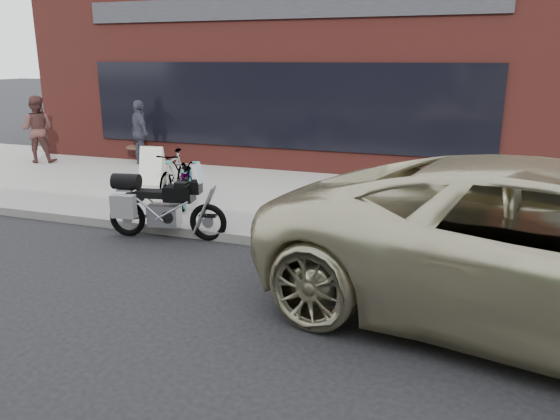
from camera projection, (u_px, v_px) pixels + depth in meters
name	position (u px, v px, depth m)	size (l,w,h in m)	color
ground	(132.00, 402.00, 4.59)	(120.00, 120.00, 0.00)	black
near_sidewalk	(337.00, 199.00, 10.91)	(44.00, 6.00, 0.15)	gray
storefront	(331.00, 76.00, 17.31)	(14.00, 10.07, 4.50)	#59221C
motorcycle	(158.00, 206.00, 8.64)	(1.95, 0.84, 1.24)	black
bicycle_front	(186.00, 180.00, 10.17)	(0.59, 1.69, 0.89)	gray
bicycle_rear	(174.00, 174.00, 10.70)	(0.43, 1.51, 0.91)	gray
sandwich_sign	(153.00, 165.00, 11.78)	(0.58, 0.55, 0.82)	beige
cafe_table	(141.00, 147.00, 14.30)	(0.73, 0.73, 0.42)	black
cafe_patron_left	(38.00, 129.00, 14.15)	(0.84, 0.65, 1.72)	#4A2A27
cafe_patron_right	(140.00, 133.00, 13.79)	(0.96, 0.40, 1.64)	#373946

